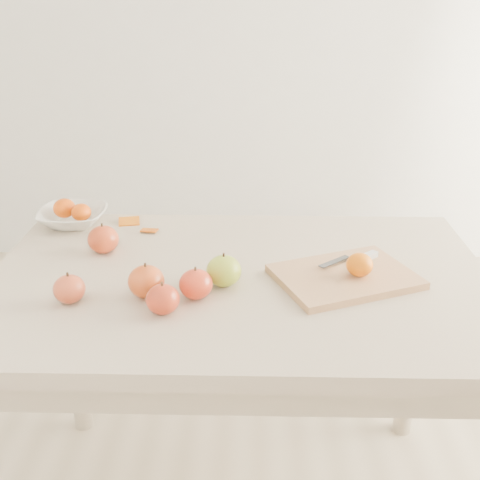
{
  "coord_description": "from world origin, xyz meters",
  "views": [
    {
      "loc": [
        0.03,
        -1.29,
        1.4
      ],
      "look_at": [
        0.0,
        0.05,
        0.82
      ],
      "focal_mm": 45.0,
      "sensor_mm": 36.0,
      "label": 1
    }
  ],
  "objects": [
    {
      "name": "table",
      "position": [
        0.0,
        0.0,
        0.65
      ],
      "size": [
        1.2,
        0.8,
        0.75
      ],
      "color": "#C3AD94",
      "rests_on": "ground"
    },
    {
      "name": "cutting_board",
      "position": [
        0.25,
        -0.02,
        0.76
      ],
      "size": [
        0.37,
        0.33,
        0.02
      ],
      "primitive_type": "cube",
      "rotation": [
        0.0,
        0.0,
        0.4
      ],
      "color": "tan",
      "rests_on": "table"
    },
    {
      "name": "board_tangerine",
      "position": [
        0.28,
        -0.03,
        0.8
      ],
      "size": [
        0.06,
        0.06,
        0.05
      ],
      "primitive_type": "ellipsoid",
      "color": "#D56107",
      "rests_on": "cutting_board"
    },
    {
      "name": "fruit_bowl",
      "position": [
        -0.49,
        0.31,
        0.77
      ],
      "size": [
        0.19,
        0.19,
        0.05
      ],
      "primitive_type": "imported",
      "color": "white",
      "rests_on": "table"
    },
    {
      "name": "bowl_tangerine_near",
      "position": [
        -0.51,
        0.32,
        0.8
      ],
      "size": [
        0.06,
        0.06,
        0.06
      ],
      "primitive_type": "ellipsoid",
      "color": "#DF5A07",
      "rests_on": "fruit_bowl"
    },
    {
      "name": "bowl_tangerine_far",
      "position": [
        -0.46,
        0.3,
        0.79
      ],
      "size": [
        0.06,
        0.06,
        0.05
      ],
      "primitive_type": "ellipsoid",
      "color": "#D25307",
      "rests_on": "fruit_bowl"
    },
    {
      "name": "orange_peel_a",
      "position": [
        -0.33,
        0.33,
        0.75
      ],
      "size": [
        0.07,
        0.06,
        0.01
      ],
      "primitive_type": "cube",
      "rotation": [
        0.21,
        0.0,
        0.2
      ],
      "color": "#CD620E",
      "rests_on": "table"
    },
    {
      "name": "orange_peel_b",
      "position": [
        -0.26,
        0.27,
        0.75
      ],
      "size": [
        0.05,
        0.04,
        0.01
      ],
      "primitive_type": "cube",
      "rotation": [
        -0.14,
        0.0,
        -0.09
      ],
      "color": "#C3530D",
      "rests_on": "table"
    },
    {
      "name": "paring_knife",
      "position": [
        0.29,
        0.05,
        0.78
      ],
      "size": [
        0.16,
        0.1,
        0.01
      ],
      "color": "white",
      "rests_on": "cutting_board"
    },
    {
      "name": "apple_green",
      "position": [
        -0.03,
        -0.05,
        0.79
      ],
      "size": [
        0.08,
        0.08,
        0.07
      ],
      "primitive_type": "ellipsoid",
      "color": "olive",
      "rests_on": "table"
    },
    {
      "name": "apple_red_b",
      "position": [
        -0.2,
        -0.11,
        0.79
      ],
      "size": [
        0.08,
        0.08,
        0.07
      ],
      "primitive_type": "ellipsoid",
      "color": "maroon",
      "rests_on": "table"
    },
    {
      "name": "apple_red_e",
      "position": [
        -0.09,
        -0.11,
        0.78
      ],
      "size": [
        0.07,
        0.07,
        0.07
      ],
      "primitive_type": "ellipsoid",
      "color": "#A61718",
      "rests_on": "table"
    },
    {
      "name": "apple_red_d",
      "position": [
        -0.37,
        -0.14,
        0.78
      ],
      "size": [
        0.07,
        0.07,
        0.06
      ],
      "primitive_type": "ellipsoid",
      "color": "maroon",
      "rests_on": "table"
    },
    {
      "name": "apple_red_a",
      "position": [
        -0.35,
        0.13,
        0.79
      ],
      "size": [
        0.08,
        0.08,
        0.07
      ],
      "primitive_type": "ellipsoid",
      "color": "maroon",
      "rests_on": "table"
    },
    {
      "name": "apple_red_c",
      "position": [
        -0.16,
        -0.18,
        0.78
      ],
      "size": [
        0.07,
        0.07,
        0.06
      ],
      "primitive_type": "ellipsoid",
      "color": "maroon",
      "rests_on": "table"
    }
  ]
}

